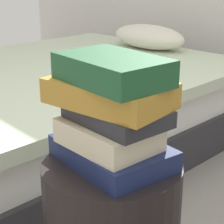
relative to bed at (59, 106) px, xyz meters
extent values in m
cube|color=#2D2D33|center=(0.00, -0.01, -0.12)|extent=(1.64, 2.10, 0.22)
cube|color=white|center=(0.00, -0.01, 0.08)|extent=(1.57, 2.02, 0.18)
cube|color=beige|center=(0.00, -0.01, 0.20)|extent=(1.66, 2.06, 0.06)
ellipsoid|color=silver|center=(-0.05, 0.78, 0.31)|extent=(0.58, 0.32, 0.16)
cube|color=#19234C|center=(1.23, -0.66, 0.34)|extent=(0.30, 0.22, 0.05)
cube|color=beige|center=(1.23, -0.68, 0.40)|extent=(0.23, 0.17, 0.06)
cube|color=#28282D|center=(1.24, -0.66, 0.45)|extent=(0.24, 0.16, 0.04)
cube|color=#B7842D|center=(1.22, -0.67, 0.50)|extent=(0.32, 0.22, 0.06)
cube|color=#1E512D|center=(1.24, -0.67, 0.56)|extent=(0.26, 0.18, 0.06)
camera|label=1|loc=(1.95, -1.29, 0.79)|focal=68.03mm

